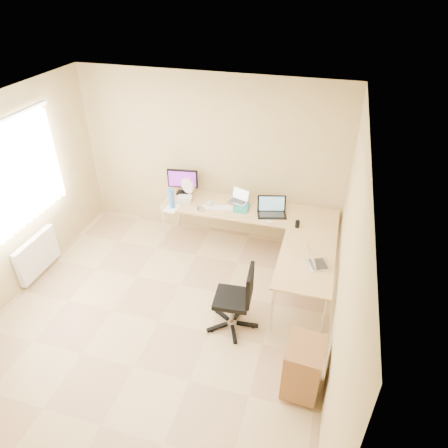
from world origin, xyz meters
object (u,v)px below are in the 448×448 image
(desk_return, at_px, (303,282))
(desk_fan, at_px, (189,188))
(cabinet, at_px, (303,367))
(laptop_return, at_px, (319,258))
(water_bottle, at_px, (172,199))
(monitor, at_px, (183,181))
(mug, at_px, (210,204))
(office_chair, at_px, (232,295))
(laptop_black, at_px, (272,207))
(keyboard, at_px, (217,208))
(desk_main, at_px, (248,229))
(laptop_center, at_px, (238,197))

(desk_return, distance_m, desk_fan, 2.32)
(desk_return, height_order, cabinet, desk_return)
(laptop_return, bearing_deg, desk_fan, 36.65)
(water_bottle, bearing_deg, laptop_return, -19.44)
(water_bottle, xyz_separation_m, cabinet, (2.25, -2.05, -0.53))
(water_bottle, relative_size, desk_fan, 1.01)
(desk_return, xyz_separation_m, monitor, (-2.10, 1.20, 0.57))
(mug, distance_m, office_chair, 1.74)
(office_chair, relative_size, cabinet, 1.46)
(laptop_black, relative_size, desk_fan, 1.35)
(mug, xyz_separation_m, cabinet, (1.71, -2.22, -0.42))
(monitor, height_order, cabinet, monitor)
(keyboard, bearing_deg, desk_return, -45.12)
(desk_main, xyz_separation_m, keyboard, (-0.47, -0.11, 0.38))
(keyboard, xyz_separation_m, laptop_return, (1.59, -0.96, 0.10))
(desk_fan, xyz_separation_m, cabinet, (2.12, -2.44, -0.53))
(laptop_center, relative_size, office_chair, 0.32)
(monitor, relative_size, mug, 4.94)
(laptop_black, height_order, water_bottle, water_bottle)
(desk_main, height_order, laptop_black, laptop_black)
(laptop_black, distance_m, cabinet, 2.44)
(desk_return, height_order, laptop_center, laptop_center)
(desk_main, height_order, office_chair, office_chair)
(desk_main, relative_size, water_bottle, 8.47)
(desk_return, bearing_deg, keyboard, 148.34)
(desk_return, distance_m, office_chair, 1.03)
(desk_main, bearing_deg, desk_fan, 173.66)
(desk_return, relative_size, keyboard, 2.73)
(keyboard, xyz_separation_m, mug, (-0.12, 0.01, 0.03))
(laptop_black, height_order, laptop_return, laptop_black)
(desk_return, distance_m, laptop_return, 0.50)
(keyboard, relative_size, desk_fan, 1.54)
(keyboard, relative_size, laptop_return, 1.47)
(laptop_center, relative_size, mug, 2.97)
(laptop_center, bearing_deg, laptop_return, -22.05)
(desk_return, height_order, water_bottle, water_bottle)
(laptop_black, relative_size, mug, 4.29)
(monitor, distance_m, water_bottle, 0.48)
(desk_main, bearing_deg, laptop_black, -10.81)
(laptop_black, distance_m, mug, 0.95)
(mug, bearing_deg, keyboard, -3.29)
(desk_fan, bearing_deg, laptop_return, -7.68)
(keyboard, xyz_separation_m, office_chair, (0.65, -1.53, -0.24))
(desk_return, xyz_separation_m, mug, (-1.56, 0.90, 0.41))
(monitor, xyz_separation_m, water_bottle, (0.00, -0.48, -0.05))
(office_chair, bearing_deg, cabinet, -40.78)
(keyboard, xyz_separation_m, cabinet, (1.59, -2.22, -0.38))
(water_bottle, height_order, laptop_return, water_bottle)
(laptop_return, xyz_separation_m, cabinet, (0.00, -1.26, -0.48))
(cabinet, bearing_deg, desk_return, 100.03)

